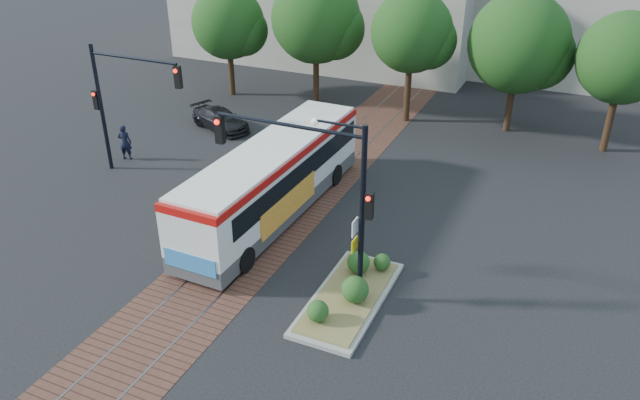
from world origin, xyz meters
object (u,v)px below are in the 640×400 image
Objects in this scene: officer at (125,142)px; traffic_island at (350,291)px; signal_pole_main at (326,181)px; signal_pole_left at (118,94)px; parked_car at (220,119)px; city_bus at (274,176)px.

traffic_island is at bearing 137.88° from officer.
signal_pole_main reaches higher than signal_pole_left.
traffic_island is at bearing -111.03° from parked_car.
traffic_island is 16.79m from parked_car.
signal_pole_left reaches higher than parked_car.
signal_pole_main reaches higher than city_bus.
city_bus reaches higher than parked_car.
parked_car is (-12.28, 11.45, 0.24)m from traffic_island.
signal_pole_main is at bearing 174.64° from traffic_island.
traffic_island is at bearing -38.16° from city_bus.
city_bus is 6.49× the size of officer.
signal_pole_left is at bearing -165.93° from parked_car.
parked_car is (-11.32, 11.36, -3.59)m from signal_pole_main.
signal_pole_main is at bearing -113.13° from parked_car.
signal_pole_left is at bearing 158.55° from signal_pole_main.
signal_pole_left is 7.40m from parked_car.
traffic_island is 3.95m from signal_pole_main.
signal_pole_main is at bearing -21.45° from signal_pole_left.
officer reaches higher than traffic_island.
traffic_island is 1.34× the size of parked_car.
signal_pole_left is (-8.14, 0.72, 2.15)m from city_bus.
officer is at bearing -179.06° from parked_car.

